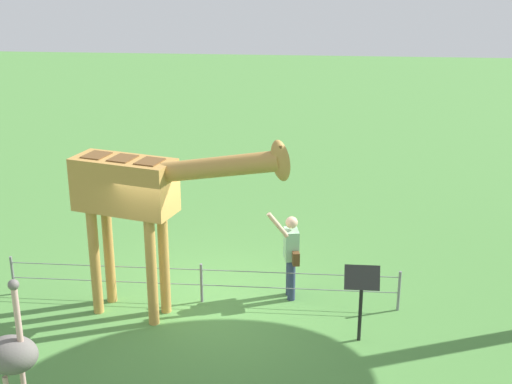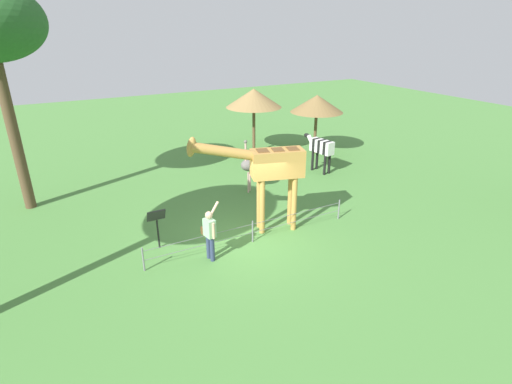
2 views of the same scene
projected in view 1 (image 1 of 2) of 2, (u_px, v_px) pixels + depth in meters
name	position (u px, v px, depth m)	size (l,w,h in m)	color
ground_plane	(200.00, 307.00, 12.66)	(60.00, 60.00, 0.00)	#4C843D
giraffe	(141.00, 194.00, 11.66)	(3.76, 1.50, 3.42)	#BC8942
visitor	(291.00, 252.00, 12.72)	(0.60, 0.57, 1.74)	navy
ostrich	(11.00, 355.00, 9.05)	(0.70, 0.56, 2.25)	#CC9E93
info_sign	(362.00, 288.00, 11.30)	(0.56, 0.21, 1.32)	black
wire_fence	(201.00, 282.00, 12.72)	(7.05, 0.05, 0.75)	slate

